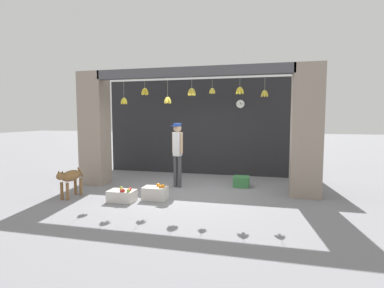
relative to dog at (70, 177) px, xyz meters
The scene contains 12 objects.
ground_plane 2.90m from the dog, 24.94° to the left, with size 60.00×60.00×0.00m, color gray.
shop_back_wall 4.69m from the dog, 55.40° to the left, with size 6.98×0.12×3.17m, color #232326.
shop_pillar_left 1.88m from the dog, 99.35° to the left, with size 0.70×0.60×3.17m, color gray.
shop_pillar_right 5.74m from the dog, 15.49° to the left, with size 0.70×0.60×3.17m, color gray.
storefront_awning 3.83m from the dog, 27.19° to the left, with size 5.08×0.29×0.92m.
dog is the anchor object (origin of this frame).
shopkeeper 2.79m from the dog, 37.56° to the left, with size 0.33×0.31×1.75m.
fruit_crate_oranges 2.07m from the dog, ahead, with size 0.55×0.36×0.37m.
fruit_crate_apples 1.39m from the dog, ahead, with size 0.60×0.39×0.33m.
produce_box_green 4.42m from the dog, 28.86° to the left, with size 0.42×0.42×0.28m, color #387A42.
water_bottle 2.14m from the dog, 25.12° to the left, with size 0.07×0.07×0.23m.
wall_clock 5.52m from the dog, 45.06° to the left, with size 0.28×0.03×0.28m.
Camera 1 is at (1.90, -7.29, 1.90)m, focal length 28.00 mm.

